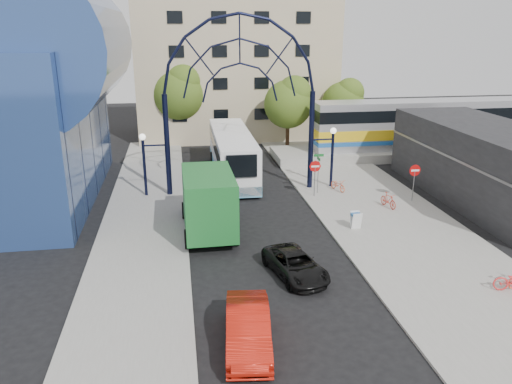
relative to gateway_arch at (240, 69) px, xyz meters
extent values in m
plane|color=black|center=(0.00, -14.00, -8.56)|extent=(120.00, 120.00, 0.00)
cube|color=gray|center=(8.00, -10.00, -8.50)|extent=(8.00, 56.00, 0.12)
cube|color=gray|center=(-6.50, -8.00, -8.50)|extent=(5.00, 50.00, 0.12)
cylinder|color=black|center=(-5.00, 0.00, -5.06)|extent=(0.36, 0.36, 7.00)
cylinder|color=black|center=(5.00, 0.00, -5.06)|extent=(0.36, 0.36, 7.00)
cylinder|color=black|center=(-6.60, 0.00, -6.56)|extent=(0.20, 0.20, 4.00)
cylinder|color=black|center=(6.60, 0.00, -6.56)|extent=(0.20, 0.20, 4.00)
sphere|color=white|center=(-6.60, 0.00, -4.36)|extent=(0.44, 0.44, 0.44)
sphere|color=white|center=(6.60, 0.00, -4.36)|extent=(0.44, 0.44, 0.44)
cylinder|color=slate|center=(4.80, -2.00, -7.34)|extent=(0.06, 0.06, 2.20)
cylinder|color=red|center=(4.80, -2.00, -6.34)|extent=(0.80, 0.04, 0.80)
cube|color=white|center=(4.80, -2.03, -6.34)|extent=(0.55, 0.02, 0.12)
cylinder|color=slate|center=(11.00, -4.00, -7.34)|extent=(0.06, 0.06, 2.20)
cylinder|color=red|center=(11.00, -4.00, -6.34)|extent=(0.76, 0.04, 0.76)
cube|color=white|center=(11.00, -4.03, -6.34)|extent=(0.55, 0.02, 0.12)
cylinder|color=slate|center=(5.20, -1.40, -7.04)|extent=(0.05, 0.05, 2.80)
cube|color=#146626|center=(5.20, -1.40, -5.74)|extent=(0.70, 0.03, 0.18)
cube|color=#146626|center=(5.20, -1.40, -5.99)|extent=(0.03, 0.70, 0.18)
cube|color=white|center=(5.60, -8.20, -7.94)|extent=(0.55, 0.26, 0.99)
cube|color=white|center=(5.60, -7.85, -7.94)|extent=(0.55, 0.26, 0.99)
cube|color=#1E59A5|center=(5.60, -8.02, -7.61)|extent=(0.55, 0.42, 0.14)
cylinder|color=#2B4785|center=(-12.00, 1.00, 1.44)|extent=(9.00, 16.00, 9.00)
cube|color=black|center=(16.00, -4.00, -6.06)|extent=(6.00, 16.00, 5.00)
cube|color=#CCB78E|center=(2.00, 21.00, -1.56)|extent=(20.00, 12.00, 14.00)
cube|color=gray|center=(20.00, 8.00, -8.16)|extent=(32.00, 5.00, 0.80)
cube|color=#B7B7BC|center=(20.00, 8.00, -5.66)|extent=(25.00, 3.00, 4.20)
cube|color=gold|center=(20.00, 8.00, -6.26)|extent=(25.10, 3.05, 0.90)
cube|color=black|center=(20.00, 8.00, -4.66)|extent=(25.05, 3.05, 1.00)
cube|color=#1E59A5|center=(20.00, 8.00, -6.96)|extent=(25.10, 3.05, 0.35)
cylinder|color=#382314|center=(6.00, 12.00, -7.30)|extent=(0.36, 0.36, 2.52)
sphere|color=#395A17|center=(6.00, 12.00, -4.22)|extent=(4.48, 4.48, 4.48)
sphere|color=#395A17|center=(6.50, 11.70, -3.10)|extent=(3.08, 3.08, 3.08)
cylinder|color=#382314|center=(-4.00, 16.00, -7.12)|extent=(0.36, 0.36, 2.88)
sphere|color=#395A17|center=(-4.00, 16.00, -3.60)|extent=(5.12, 5.12, 5.12)
sphere|color=#395A17|center=(-3.50, 15.70, -2.32)|extent=(3.52, 3.52, 3.52)
cylinder|color=#382314|center=(12.00, 14.00, -7.39)|extent=(0.36, 0.36, 2.34)
sphere|color=#395A17|center=(12.00, 14.00, -4.53)|extent=(4.16, 4.16, 4.16)
sphere|color=#395A17|center=(12.50, 13.70, -3.49)|extent=(2.86, 2.86, 2.86)
cube|color=white|center=(-0.13, 4.19, -6.67)|extent=(2.91, 12.44, 3.13)
cube|color=#61B0D9|center=(-0.13, 4.19, -7.96)|extent=(2.94, 12.44, 0.75)
cube|color=black|center=(-0.13, 4.19, -6.02)|extent=(2.96, 12.19, 0.97)
cube|color=black|center=(-0.21, -2.08, -6.08)|extent=(2.04, 0.18, 1.51)
cube|color=black|center=(-0.05, 10.34, -6.83)|extent=(2.59, 0.23, 1.73)
cylinder|color=black|center=(-1.42, 8.05, -8.04)|extent=(0.32, 1.04, 1.04)
cylinder|color=black|center=(1.26, 8.02, -8.04)|extent=(0.32, 1.04, 1.04)
cylinder|color=black|center=(-1.53, -0.38, -8.04)|extent=(0.32, 1.04, 1.04)
cylinder|color=black|center=(1.15, -0.41, -8.04)|extent=(0.32, 1.04, 1.04)
cube|color=black|center=(-2.81, -4.34, -7.33)|extent=(2.60, 2.71, 2.45)
cube|color=black|center=(-2.82, -3.00, -6.83)|extent=(2.23, 0.14, 1.12)
cube|color=#1B682A|center=(-2.77, -7.68, -6.44)|extent=(2.73, 5.16, 3.12)
cylinder|color=black|center=(-4.09, -4.69, -8.02)|extent=(0.30, 1.07, 1.07)
cylinder|color=black|center=(-1.52, -4.66, -8.02)|extent=(0.30, 1.07, 1.07)
cylinder|color=black|center=(-4.04, -9.04, -8.02)|extent=(0.30, 1.07, 1.07)
cylinder|color=black|center=(-1.47, -9.01, -8.02)|extent=(0.30, 1.07, 1.07)
imported|color=black|center=(0.87, -12.93, -7.97)|extent=(2.85, 4.53, 1.17)
imported|color=#B8170B|center=(-2.08, -17.93, -7.81)|extent=(2.07, 4.67, 1.49)
imported|color=#FF5F33|center=(6.78, -1.12, -8.02)|extent=(1.04, 1.69, 0.84)
imported|color=red|center=(8.89, -4.95, -7.96)|extent=(0.79, 1.65, 0.95)
camera|label=1|loc=(-4.26, -33.43, 2.60)|focal=35.00mm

